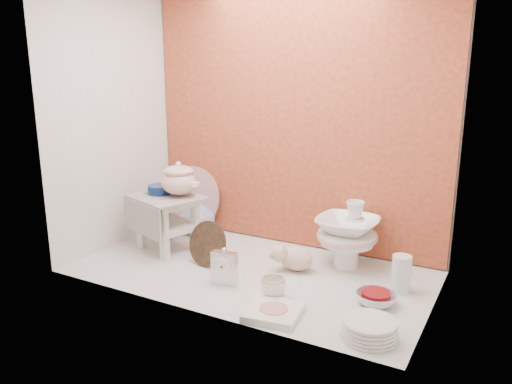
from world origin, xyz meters
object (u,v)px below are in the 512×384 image
floral_platter (192,198)px  gold_rim_teacup (273,287)px  mantel_clock (224,266)px  porcelain_tower (347,234)px  blue_white_vase (197,214)px  dinner_plate_stack (369,329)px  crystal_bowl (376,299)px  soup_tureen (179,179)px  plush_pig (296,258)px  step_stool (168,223)px

floral_platter → gold_rim_teacup: 1.15m
mantel_clock → porcelain_tower: (0.44, 0.50, 0.09)m
floral_platter → porcelain_tower: 1.10m
blue_white_vase → gold_rim_teacup: blue_white_vase is taller
blue_white_vase → dinner_plate_stack: (1.33, -0.72, -0.09)m
crystal_bowl → porcelain_tower: 0.47m
soup_tureen → plush_pig: soup_tureen is taller
blue_white_vase → soup_tureen: bearing=-72.2°
step_stool → plush_pig: 0.79m
soup_tureen → mantel_clock: size_ratio=1.29×
blue_white_vase → gold_rim_teacup: (0.85, -0.60, -0.07)m
soup_tureen → porcelain_tower: 0.98m
blue_white_vase → plush_pig: (0.81, -0.25, -0.05)m
plush_pig → porcelain_tower: size_ratio=0.62×
soup_tureen → floral_platter: (-0.17, 0.35, -0.21)m
floral_platter → crystal_bowl: bearing=-20.2°
dinner_plate_stack → crystal_bowl: dinner_plate_stack is taller
floral_platter → blue_white_vase: 0.13m
mantel_clock → dinner_plate_stack: mantel_clock is taller
soup_tureen → crystal_bowl: bearing=-7.1°
mantel_clock → step_stool: bearing=147.3°
floral_platter → plush_pig: 0.95m
step_stool → floral_platter: (-0.11, 0.39, 0.04)m
mantel_clock → soup_tureen: bearing=141.1°
plush_pig → mantel_clock: bearing=-140.6°
step_stool → dinner_plate_stack: 1.37m
floral_platter → crystal_bowl: size_ratio=2.32×
floral_platter → blue_white_vase: floral_platter is taller
floral_platter → porcelain_tower: size_ratio=1.13×
floral_platter → plush_pig: floral_platter is taller
step_stool → gold_rim_teacup: (0.82, -0.28, -0.10)m
plush_pig → dinner_plate_stack: 0.70m
gold_rim_teacup → porcelain_tower: bearing=72.3°
crystal_bowl → dinner_plate_stack: bearing=-79.2°
step_stool → blue_white_vase: bearing=113.5°
step_stool → dinner_plate_stack: step_stool is taller
crystal_bowl → gold_rim_teacup: bearing=-158.9°
plush_pig → crystal_bowl: bearing=-35.3°
gold_rim_teacup → porcelain_tower: size_ratio=0.31×
soup_tureen → step_stool: bearing=-149.5°
gold_rim_teacup → crystal_bowl: bearing=21.1°
dinner_plate_stack → porcelain_tower: size_ratio=0.62×
crystal_bowl → blue_white_vase: bearing=161.3°
blue_white_vase → crystal_bowl: size_ratio=1.38×
blue_white_vase → dinner_plate_stack: blue_white_vase is taller
mantel_clock → plush_pig: size_ratio=0.81×
floral_platter → mantel_clock: 0.92m
porcelain_tower → gold_rim_teacup: bearing=-107.7°
mantel_clock → gold_rim_teacup: (0.28, -0.02, -0.04)m
blue_white_vase → mantel_clock: 0.81m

